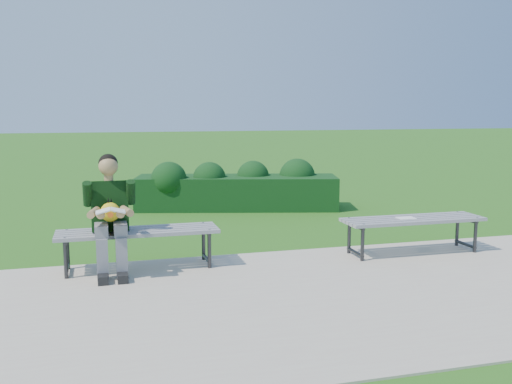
% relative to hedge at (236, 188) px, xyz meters
% --- Properties ---
extents(ground, '(80.00, 80.00, 0.00)m').
position_rel_hedge_xyz_m(ground, '(-0.49, -3.34, -0.39)').
color(ground, '#2B7D1A').
rests_on(ground, ground).
extents(walkway, '(30.00, 3.50, 0.02)m').
position_rel_hedge_xyz_m(walkway, '(-0.49, -5.09, -0.38)').
color(walkway, '#AA9D8F').
rests_on(walkway, ground).
extents(hedge, '(3.76, 1.78, 0.91)m').
position_rel_hedge_xyz_m(hedge, '(0.00, 0.00, 0.00)').
color(hedge, '#0F4414').
rests_on(hedge, ground).
extents(bench_left, '(1.80, 0.50, 0.46)m').
position_rel_hedge_xyz_m(bench_left, '(-2.02, -3.68, 0.03)').
color(bench_left, gray).
rests_on(bench_left, walkway).
extents(bench_right, '(1.80, 0.50, 0.46)m').
position_rel_hedge_xyz_m(bench_right, '(1.37, -3.86, 0.03)').
color(bench_right, gray).
rests_on(bench_right, walkway).
extents(seated_boy, '(0.56, 0.76, 1.31)m').
position_rel_hedge_xyz_m(seated_boy, '(-2.32, -3.77, 0.32)').
color(seated_boy, gray).
rests_on(seated_boy, walkway).
extents(paper_sheet, '(0.22, 0.17, 0.01)m').
position_rel_hedge_xyz_m(paper_sheet, '(1.27, -3.86, 0.08)').
color(paper_sheet, white).
rests_on(paper_sheet, bench_right).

